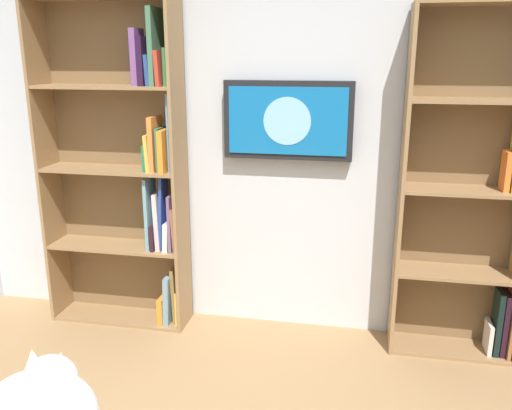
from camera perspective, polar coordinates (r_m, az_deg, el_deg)
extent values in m
cube|color=silver|center=(3.43, 3.44, 8.22)|extent=(4.52, 0.06, 2.70)
cube|color=#937047|center=(3.28, 15.28, 1.80)|extent=(0.02, 0.28, 2.08)
cube|color=brown|center=(3.47, 22.10, 1.92)|extent=(0.87, 0.01, 2.08)
cube|color=#937047|center=(3.71, 20.81, -14.19)|extent=(0.82, 0.27, 0.02)
cube|color=#937047|center=(3.49, 21.63, -6.81)|extent=(0.82, 0.27, 0.02)
cube|color=#937047|center=(3.34, 22.51, 1.39)|extent=(0.82, 0.27, 0.02)
cube|color=#937047|center=(3.26, 23.46, 10.17)|extent=(0.82, 0.27, 0.02)
cube|color=#937047|center=(3.26, 24.49, 19.16)|extent=(0.82, 0.27, 0.02)
cube|color=#9D6836|center=(3.65, 25.51, -11.24)|extent=(0.02, 0.18, 0.43)
cube|color=black|center=(3.67, 24.92, -11.34)|extent=(0.03, 0.17, 0.40)
cube|color=black|center=(3.65, 24.36, -11.26)|extent=(0.03, 0.15, 0.41)
cube|color=silver|center=(3.69, 23.57, -12.79)|extent=(0.03, 0.16, 0.19)
cube|color=orange|center=(3.35, 25.14, 3.32)|extent=(0.03, 0.13, 0.23)
cube|color=#937047|center=(3.45, -8.16, 3.47)|extent=(0.02, 0.28, 2.15)
cube|color=#937047|center=(3.86, -21.33, 3.83)|extent=(0.02, 0.28, 2.15)
cube|color=brown|center=(3.75, -14.22, 4.11)|extent=(0.95, 0.01, 2.15)
cube|color=#937047|center=(3.98, -14.00, -11.45)|extent=(0.91, 0.27, 0.02)
cube|color=#937047|center=(3.77, -14.53, -4.24)|extent=(0.91, 0.27, 0.02)
cube|color=#937047|center=(3.63, -15.11, 3.68)|extent=(0.91, 0.27, 0.02)
cube|color=#937047|center=(3.56, -15.72, 12.07)|extent=(0.91, 0.27, 0.02)
cube|color=gold|center=(3.75, -8.17, -10.67)|extent=(0.02, 0.13, 0.24)
cube|color=olive|center=(3.75, -8.56, -9.41)|extent=(0.03, 0.13, 0.39)
cube|color=#7091A1|center=(3.77, -9.13, -9.69)|extent=(0.05, 0.21, 0.34)
cube|color=orange|center=(3.82, -9.78, -10.74)|extent=(0.04, 0.19, 0.18)
cube|color=#986046|center=(3.57, -8.35, -2.41)|extent=(0.03, 0.22, 0.29)
cube|color=slate|center=(3.55, -8.84, -1.79)|extent=(0.02, 0.19, 0.38)
cube|color=silver|center=(3.59, -9.19, -3.13)|extent=(0.04, 0.20, 0.19)
cube|color=#2B449F|center=(3.55, -9.90, -0.83)|extent=(0.05, 0.13, 0.50)
cube|color=beige|center=(3.59, -10.25, -1.64)|extent=(0.04, 0.16, 0.38)
cube|color=black|center=(3.62, -10.63, -3.26)|extent=(0.02, 0.19, 0.17)
cube|color=#6B9AA8|center=(3.59, -11.22, -0.82)|extent=(0.02, 0.18, 0.48)
cube|color=#668EB0|center=(3.42, -8.90, 7.64)|extent=(0.03, 0.15, 0.49)
cube|color=orange|center=(3.44, -9.57, 5.80)|extent=(0.03, 0.23, 0.27)
cube|color=#36704E|center=(3.45, -10.12, 5.87)|extent=(0.02, 0.16, 0.28)
cube|color=orange|center=(3.46, -10.70, 6.46)|extent=(0.03, 0.19, 0.35)
cube|color=gold|center=(3.49, -11.03, 5.61)|extent=(0.03, 0.22, 0.24)
cube|color=#2C6F46|center=(3.49, -11.52, 5.02)|extent=(0.02, 0.15, 0.17)
cube|color=#2F8244|center=(3.39, -9.27, 14.36)|extent=(0.04, 0.13, 0.23)
cube|color=#B83627|center=(3.41, -9.91, 14.21)|extent=(0.03, 0.24, 0.21)
cube|color=#437151|center=(3.42, -10.62, 16.26)|extent=(0.03, 0.22, 0.46)
cube|color=#2A468A|center=(3.42, -11.24, 13.94)|extent=(0.03, 0.14, 0.19)
cube|color=#26122E|center=(3.45, -11.79, 14.81)|extent=(0.04, 0.19, 0.29)
cube|color=#794A8A|center=(3.45, -12.56, 15.16)|extent=(0.04, 0.15, 0.34)
cube|color=black|center=(3.34, 3.44, 9.01)|extent=(0.80, 0.06, 0.48)
cube|color=#146BB2|center=(3.31, 3.36, 8.95)|extent=(0.73, 0.01, 0.41)
cylinder|color=#8CCCEA|center=(3.31, 3.34, 8.94)|extent=(0.29, 0.00, 0.29)
sphere|color=white|center=(1.44, -21.16, -17.37)|extent=(0.14, 0.14, 0.14)
cone|color=white|center=(1.40, -20.02, -15.91)|extent=(0.06, 0.06, 0.08)
cone|color=white|center=(1.43, -22.69, -15.32)|extent=(0.06, 0.06, 0.08)
cone|color=beige|center=(1.40, -20.13, -16.20)|extent=(0.03, 0.03, 0.05)
cone|color=beige|center=(1.43, -22.81, -15.60)|extent=(0.03, 0.03, 0.05)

